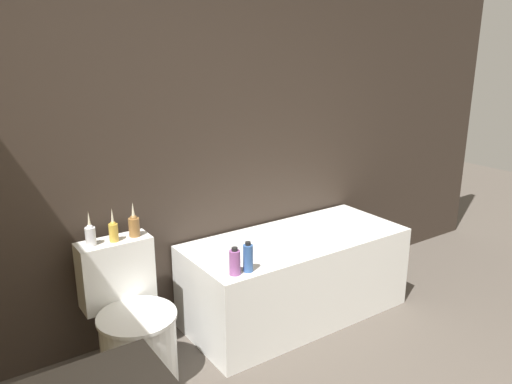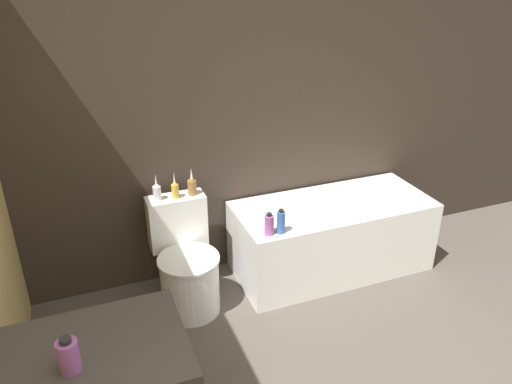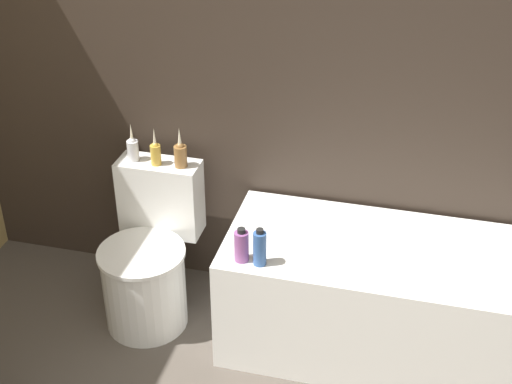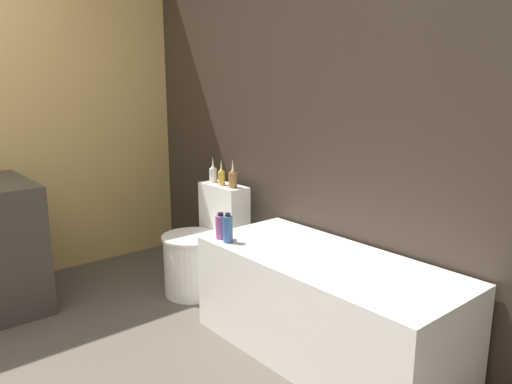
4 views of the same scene
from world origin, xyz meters
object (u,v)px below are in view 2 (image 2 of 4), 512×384
soap_bottle_glass (69,355)px  vase_silver (175,189)px  vase_gold (157,191)px  vase_bronze (192,186)px  bathtub (332,236)px  toilet (186,266)px  shampoo_bottle_short (281,222)px  shampoo_bottle_tall (269,225)px

soap_bottle_glass → vase_silver: bearing=63.5°
vase_gold → vase_bronze: size_ratio=0.96×
bathtub → toilet: size_ratio=1.99×
bathtub → shampoo_bottle_short: size_ratio=8.45×
soap_bottle_glass → vase_gold: bearing=67.5°
vase_gold → shampoo_bottle_tall: vase_gold is taller
bathtub → vase_silver: vase_silver is taller
bathtub → soap_bottle_glass: 2.44m
vase_gold → vase_silver: (0.12, -0.01, -0.00)m
toilet → soap_bottle_glass: 1.64m
soap_bottle_glass → vase_silver: 1.69m
toilet → soap_bottle_glass: size_ratio=4.94×
shampoo_bottle_tall → soap_bottle_glass: bearing=-139.4°
bathtub → soap_bottle_glass: bearing=-145.1°
shampoo_bottle_short → vase_silver: bearing=146.4°
bathtub → shampoo_bottle_short: shampoo_bottle_short is taller
vase_silver → toilet: bearing=-90.0°
vase_gold → vase_bronze: 0.25m
bathtub → vase_gold: 1.42m
vase_silver → bathtub: bearing=-7.7°
vase_gold → bathtub: bearing=-7.6°
bathtub → vase_bronze: size_ratio=7.44×
shampoo_bottle_tall → vase_gold: bearing=147.7°
toilet → vase_bronze: 0.57m
bathtub → vase_gold: (-1.30, 0.17, 0.54)m
soap_bottle_glass → vase_bronze: 1.76m
vase_gold → vase_silver: vase_gold is taller
toilet → vase_gold: (-0.12, 0.20, 0.52)m
vase_silver → vase_bronze: bearing=4.6°
vase_bronze → vase_gold: bearing=179.3°
toilet → vase_silver: 0.55m
shampoo_bottle_tall → shampoo_bottle_short: size_ratio=0.91×
bathtub → soap_bottle_glass: size_ratio=9.81×
vase_bronze → shampoo_bottle_short: 0.68m
shampoo_bottle_tall → toilet: bearing=158.4°
soap_bottle_glass → vase_gold: (0.63, 1.52, -0.11)m
vase_gold → shampoo_bottle_short: (0.74, -0.43, -0.17)m
vase_silver → shampoo_bottle_short: (0.62, -0.41, -0.17)m
soap_bottle_glass → vase_silver: soap_bottle_glass is taller
vase_silver → shampoo_bottle_short: size_ratio=1.08×
soap_bottle_glass → vase_silver: (0.75, 1.51, -0.11)m
vase_bronze → shampoo_bottle_tall: size_ratio=1.25×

